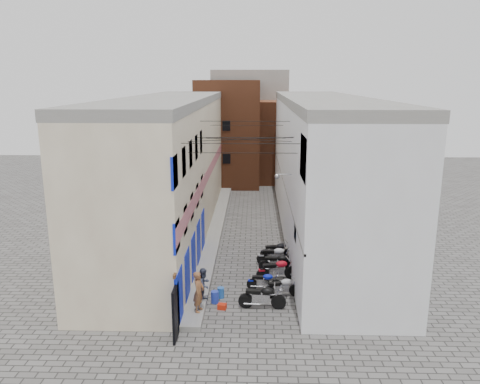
# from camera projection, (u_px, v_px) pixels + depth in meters

# --- Properties ---
(ground) EXTENTS (90.00, 90.00, 0.00)m
(ground) POSITION_uv_depth(u_px,v_px,m) (240.00, 333.00, 19.04)
(ground) COLOR #555250
(ground) RESTS_ON ground
(plinth) EXTENTS (0.90, 26.00, 0.25)m
(plinth) POSITION_uv_depth(u_px,v_px,m) (216.00, 230.00, 31.70)
(plinth) COLOR gray
(plinth) RESTS_ON ground
(building_left) EXTENTS (5.10, 27.00, 9.00)m
(building_left) POSITION_uv_depth(u_px,v_px,m) (170.00, 166.00, 30.71)
(building_left) COLOR #C2AF93
(building_left) RESTS_ON ground
(building_right) EXTENTS (5.94, 26.00, 9.00)m
(building_right) POSITION_uv_depth(u_px,v_px,m) (323.00, 167.00, 30.45)
(building_right) COLOR white
(building_right) RESTS_ON ground
(building_far_brick_left) EXTENTS (6.00, 6.00, 10.00)m
(building_far_brick_left) POSITION_uv_depth(u_px,v_px,m) (228.00, 133.00, 45.13)
(building_far_brick_left) COLOR brown
(building_far_brick_left) RESTS_ON ground
(building_far_brick_right) EXTENTS (5.00, 6.00, 8.00)m
(building_far_brick_right) POSITION_uv_depth(u_px,v_px,m) (279.00, 141.00, 47.15)
(building_far_brick_right) COLOR brown
(building_far_brick_right) RESTS_ON ground
(building_far_concrete) EXTENTS (8.00, 5.00, 11.00)m
(building_far_concrete) POSITION_uv_depth(u_px,v_px,m) (250.00, 122.00, 50.78)
(building_far_concrete) COLOR gray
(building_far_concrete) RESTS_ON ground
(far_shopfront) EXTENTS (2.00, 0.30, 2.40)m
(far_shopfront) POSITION_uv_depth(u_px,v_px,m) (248.00, 178.00, 43.24)
(far_shopfront) COLOR black
(far_shopfront) RESTS_ON ground
(overhead_wires) EXTENTS (5.80, 13.02, 1.32)m
(overhead_wires) POSITION_uv_depth(u_px,v_px,m) (244.00, 136.00, 24.79)
(overhead_wires) COLOR black
(overhead_wires) RESTS_ON ground
(motorcycle_a) EXTENTS (2.19, 0.80, 1.25)m
(motorcycle_a) POSITION_uv_depth(u_px,v_px,m) (262.00, 296.00, 20.97)
(motorcycle_a) COLOR black
(motorcycle_a) RESTS_ON ground
(motorcycle_b) EXTENTS (2.01, 1.04, 1.11)m
(motorcycle_b) POSITION_uv_depth(u_px,v_px,m) (282.00, 286.00, 22.07)
(motorcycle_b) COLOR #ABABB0
(motorcycle_b) RESTS_ON ground
(motorcycle_c) EXTENTS (1.74, 0.61, 1.00)m
(motorcycle_c) POSITION_uv_depth(u_px,v_px,m) (264.00, 280.00, 22.88)
(motorcycle_c) COLOR #0C1AB7
(motorcycle_c) RESTS_ON ground
(motorcycle_d) EXTENTS (2.25, 1.11, 1.25)m
(motorcycle_d) POSITION_uv_depth(u_px,v_px,m) (277.00, 268.00, 23.98)
(motorcycle_d) COLOR #AD0C1B
(motorcycle_d) RESTS_ON ground
(motorcycle_e) EXTENTS (2.11, 0.77, 1.20)m
(motorcycle_e) POSITION_uv_depth(u_px,v_px,m) (278.00, 262.00, 24.89)
(motorcycle_e) COLOR black
(motorcycle_e) RESTS_ON ground
(motorcycle_f) EXTENTS (2.06, 0.68, 1.19)m
(motorcycle_f) POSITION_uv_depth(u_px,v_px,m) (275.00, 255.00, 25.96)
(motorcycle_f) COLOR #B3B4B9
(motorcycle_f) RESTS_ON ground
(motorcycle_g) EXTENTS (2.11, 0.97, 1.17)m
(motorcycle_g) POSITION_uv_depth(u_px,v_px,m) (277.00, 250.00, 26.72)
(motorcycle_g) COLOR black
(motorcycle_g) RESTS_ON ground
(person_a) EXTENTS (0.57, 0.74, 1.82)m
(person_a) POSITION_uv_depth(u_px,v_px,m) (199.00, 292.00, 20.16)
(person_a) COLOR brown
(person_a) RESTS_ON plinth
(person_b) EXTENTS (0.86, 0.94, 1.57)m
(person_b) POSITION_uv_depth(u_px,v_px,m) (204.00, 284.00, 21.15)
(person_b) COLOR #31374A
(person_b) RESTS_ON plinth
(water_jug_near) EXTENTS (0.47, 0.47, 0.56)m
(water_jug_near) POSITION_uv_depth(u_px,v_px,m) (215.00, 297.00, 21.59)
(water_jug_near) COLOR #253BBB
(water_jug_near) RESTS_ON ground
(water_jug_far) EXTENTS (0.37, 0.37, 0.51)m
(water_jug_far) POSITION_uv_depth(u_px,v_px,m) (221.00, 293.00, 22.10)
(water_jug_far) COLOR blue
(water_jug_far) RESTS_ON ground
(red_crate) EXTENTS (0.42, 0.34, 0.24)m
(red_crate) POSITION_uv_depth(u_px,v_px,m) (222.00, 306.00, 21.03)
(red_crate) COLOR red
(red_crate) RESTS_ON ground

